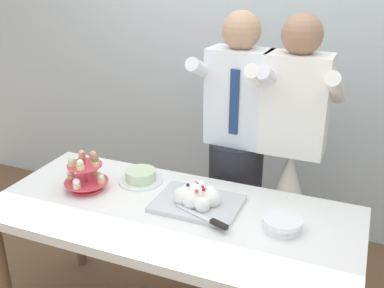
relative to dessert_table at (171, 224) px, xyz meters
The scene contains 8 objects.
rear_wall 1.56m from the dessert_table, 90.00° to the left, with size 5.20×0.10×2.90m, color silver.
dessert_table is the anchor object (origin of this frame).
cupcake_stand 0.53m from the dessert_table, behind, with size 0.23×0.23×0.21m.
main_cake_tray 0.18m from the dessert_table, 41.06° to the left, with size 0.43×0.35×0.13m.
plate_stack 0.54m from the dessert_table, ahead, with size 0.18×0.18×0.05m.
round_cake 0.37m from the dessert_table, 142.20° to the left, with size 0.24×0.24×0.07m.
person_groom 0.64m from the dessert_table, 77.46° to the left, with size 0.49×0.52×1.66m.
person_bride 0.77m from the dessert_table, 52.92° to the left, with size 0.56×0.56×1.66m.
Camera 1 is at (0.81, -1.69, 1.90)m, focal length 41.79 mm.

